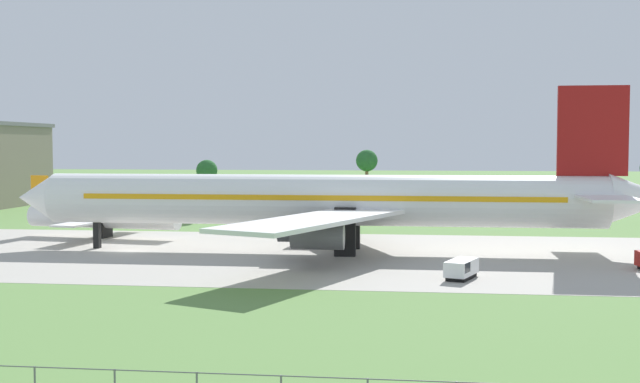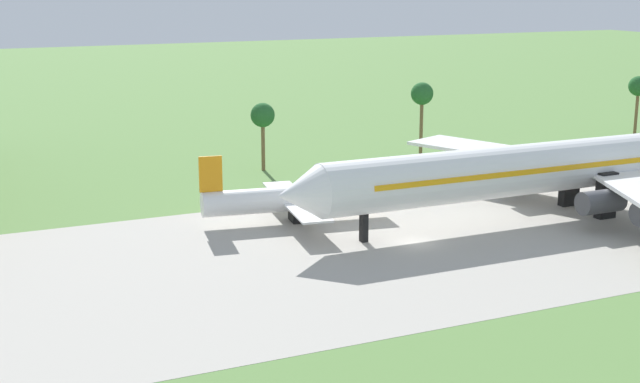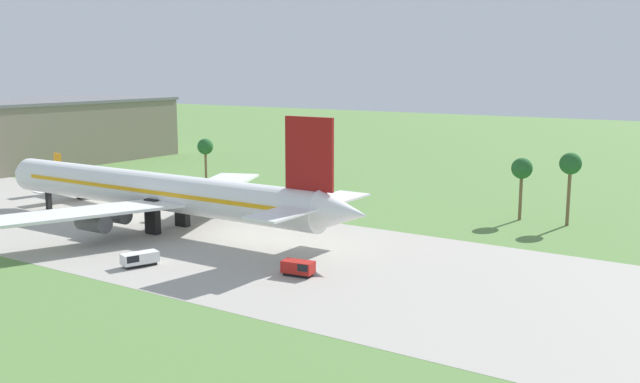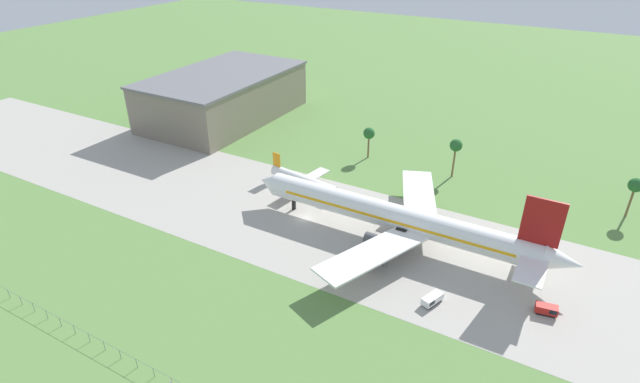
% 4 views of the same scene
% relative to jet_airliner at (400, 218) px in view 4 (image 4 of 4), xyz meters
% --- Properties ---
extents(ground_plane, '(600.00, 600.00, 0.00)m').
position_rel_jet_airliner_xyz_m(ground_plane, '(-24.37, -2.68, -6.12)').
color(ground_plane, '#5B8442').
extents(taxiway_strip, '(320.00, 44.00, 0.02)m').
position_rel_jet_airliner_xyz_m(taxiway_strip, '(-24.37, -2.68, -6.11)').
color(taxiway_strip, '#A8A399').
rests_on(taxiway_strip, ground_plane).
extents(jet_airliner, '(77.85, 56.68, 19.35)m').
position_rel_jet_airliner_xyz_m(jet_airliner, '(0.00, 0.00, 0.00)').
color(jet_airliner, white).
rests_on(jet_airliner, ground_plane).
extents(regional_aircraft, '(22.33, 20.21, 8.42)m').
position_rel_jet_airliner_xyz_m(regional_aircraft, '(-32.86, 10.74, -3.35)').
color(regional_aircraft, white).
rests_on(regional_aircraft, ground_plane).
extents(baggage_tug, '(3.55, 5.20, 1.83)m').
position_rel_jet_airliner_xyz_m(baggage_tug, '(13.87, -17.52, -5.10)').
color(baggage_tug, black).
rests_on(baggage_tug, ground_plane).
extents(catering_van, '(4.31, 2.57, 1.92)m').
position_rel_jet_airliner_xyz_m(catering_van, '(34.17, -9.38, -5.06)').
color(catering_van, black).
rests_on(catering_van, ground_plane).
extents(perimeter_fence, '(80.10, 0.10, 2.10)m').
position_rel_jet_airliner_xyz_m(perimeter_fence, '(-24.37, -57.68, -4.67)').
color(perimeter_fence, slate).
rests_on(perimeter_fence, ground_plane).
extents(terminal_building, '(36.72, 61.20, 17.23)m').
position_rel_jet_airliner_xyz_m(terminal_building, '(-88.81, 45.61, 2.52)').
color(terminal_building, slate).
rests_on(terminal_building, ground_plane).
extents(palm_tree_row, '(84.11, 3.60, 12.21)m').
position_rel_jet_airliner_xyz_m(palm_tree_row, '(19.25, 39.06, 3.05)').
color(palm_tree_row, brown).
rests_on(palm_tree_row, ground_plane).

